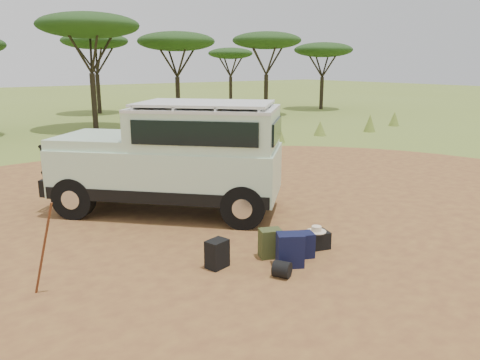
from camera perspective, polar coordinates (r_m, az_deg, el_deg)
ground at (r=9.15m, az=-3.40°, el=-7.97°), size 140.00×140.00×0.00m
dirt_clearing at (r=9.15m, az=-3.40°, el=-7.94°), size 23.00×23.00×0.01m
grass_fringe at (r=16.78m, az=-19.35°, el=2.85°), size 36.60×1.60×0.90m
acacia_treeline at (r=27.53m, az=-25.97°, el=15.68°), size 46.70×13.20×6.26m
safari_vehicle at (r=10.97m, az=-7.90°, el=2.47°), size 5.16×5.24×2.59m
walking_staff at (r=7.65m, az=-22.83°, el=-7.74°), size 0.35×0.30×1.46m
backpack_black at (r=8.12m, az=-2.81°, el=-8.99°), size 0.42×0.35×0.50m
backpack_navy at (r=8.20m, az=6.13°, el=-8.47°), size 0.56×0.51×0.59m
backpack_olive at (r=8.53m, az=3.70°, el=-7.71°), size 0.46×0.40×0.53m
duffel_navy at (r=8.62m, az=7.55°, el=-7.84°), size 0.50×0.44×0.46m
hard_case at (r=9.06m, az=9.25°, el=-7.23°), size 0.55×0.46×0.33m
stuff_sack at (r=7.85m, az=5.13°, el=-10.79°), size 0.38×0.38×0.28m
safari_hat at (r=8.99m, az=9.30°, el=-5.99°), size 0.37×0.37×0.11m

